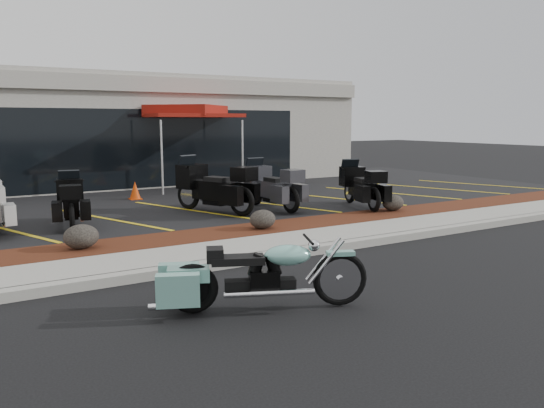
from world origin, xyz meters
TOP-DOWN VIEW (x-y plane):
  - ground at (0.00, 0.00)m, footprint 90.00×90.00m
  - curb at (0.00, 0.90)m, footprint 24.00×0.25m
  - sidewalk at (0.00, 1.60)m, footprint 24.00×1.20m
  - mulch_bed at (0.00, 2.80)m, footprint 24.00×1.20m
  - upper_lot at (0.00, 8.20)m, footprint 26.00×9.60m
  - dealership_building at (0.00, 14.47)m, footprint 18.00×8.16m
  - boulder_left at (-3.29, 2.79)m, footprint 0.61×0.51m
  - boulder_mid at (0.35, 2.69)m, footprint 0.57×0.47m
  - boulder_right at (4.33, 3.00)m, footprint 0.57×0.48m
  - hero_cruiser at (-0.89, -1.56)m, footprint 2.75×1.66m
  - touring_black_front at (-2.92, 5.84)m, footprint 1.07×2.08m
  - touring_black_mid at (-0.03, 5.88)m, footprint 1.83×2.58m
  - touring_grey at (1.79, 5.62)m, footprint 1.00×2.27m
  - touring_black_rear at (4.23, 4.60)m, footprint 1.35×2.25m
  - traffic_cone at (-0.71, 8.36)m, footprint 0.42×0.42m
  - popup_canopy at (1.71, 10.30)m, footprint 3.61×3.61m

SIDE VIEW (x-z plane):
  - ground at x=0.00m, z-range 0.00..0.00m
  - curb at x=0.00m, z-range 0.00..0.15m
  - sidewalk at x=0.00m, z-range 0.00..0.15m
  - upper_lot at x=0.00m, z-range 0.00..0.15m
  - mulch_bed at x=0.00m, z-range 0.00..0.16m
  - boulder_mid at x=0.35m, z-range 0.16..0.56m
  - boulder_right at x=4.33m, z-range 0.16..0.57m
  - boulder_left at x=-3.29m, z-range 0.16..0.59m
  - traffic_cone at x=-0.71m, z-range 0.15..0.67m
  - hero_cruiser at x=-0.89m, z-range 0.00..0.95m
  - touring_black_front at x=-2.92m, z-range 0.15..1.31m
  - touring_black_rear at x=4.23m, z-range 0.15..1.38m
  - touring_grey at x=1.79m, z-range 0.15..1.44m
  - touring_black_mid at x=-0.03m, z-range 0.15..1.55m
  - dealership_building at x=0.00m, z-range 0.01..4.01m
  - popup_canopy at x=1.71m, z-range 1.29..4.07m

